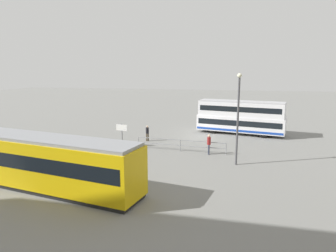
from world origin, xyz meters
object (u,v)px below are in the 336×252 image
object	(u,v)px
double_decker_bus	(240,117)
info_sign	(122,131)
pedestrian_crossing	(209,143)
street_lamp	(238,113)
pedestrian_near_railing	(147,132)
tram_yellow	(49,162)

from	to	relation	value
double_decker_bus	info_sign	distance (m)	14.37
pedestrian_crossing	street_lamp	distance (m)	4.75
pedestrian_near_railing	info_sign	distance (m)	3.43
tram_yellow	pedestrian_crossing	distance (m)	13.80
street_lamp	pedestrian_crossing	bearing A→B (deg)	-47.12
pedestrian_crossing	info_sign	distance (m)	8.67
pedestrian_near_railing	pedestrian_crossing	distance (m)	7.84
tram_yellow	pedestrian_near_railing	bearing A→B (deg)	-99.09
tram_yellow	street_lamp	size ratio (longest dim) A/B	1.77
tram_yellow	info_sign	world-z (taller)	tram_yellow
info_sign	double_decker_bus	bearing A→B (deg)	-142.53
street_lamp	pedestrian_near_railing	bearing A→B (deg)	-34.56
pedestrian_near_railing	street_lamp	size ratio (longest dim) A/B	0.23
double_decker_bus	pedestrian_crossing	size ratio (longest dim) A/B	5.70
pedestrian_crossing	tram_yellow	bearing A→B (deg)	48.57
tram_yellow	info_sign	size ratio (longest dim) A/B	5.54
double_decker_bus	pedestrian_crossing	distance (m)	10.08
double_decker_bus	tram_yellow	world-z (taller)	double_decker_bus
double_decker_bus	pedestrian_crossing	xyz separation A→B (m)	(2.79, 9.64, -0.93)
double_decker_bus	pedestrian_near_railing	xyz separation A→B (m)	(9.65, 5.86, -1.03)
double_decker_bus	pedestrian_crossing	world-z (taller)	double_decker_bus
street_lamp	double_decker_bus	bearing A→B (deg)	-91.79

